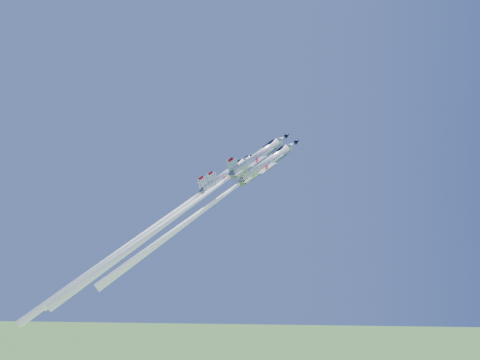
# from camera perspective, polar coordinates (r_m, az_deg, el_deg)

# --- Properties ---
(jet_lead) EXTENTS (38.45, 18.00, 37.08)m
(jet_lead) POSITION_cam_1_polar(r_m,az_deg,el_deg) (115.06, -3.34, -2.77)
(jet_lead) COLOR silver
(jet_left) EXTENTS (41.26, 18.98, 40.65)m
(jet_left) POSITION_cam_1_polar(r_m,az_deg,el_deg) (121.04, -8.08, -4.32)
(jet_left) COLOR silver
(jet_right) EXTENTS (41.21, 19.03, 40.41)m
(jet_right) POSITION_cam_1_polar(r_m,az_deg,el_deg) (107.40, -6.12, -3.29)
(jet_right) COLOR silver
(jet_slot) EXTENTS (40.32, 18.52, 39.81)m
(jet_slot) POSITION_cam_1_polar(r_m,az_deg,el_deg) (111.09, -9.61, -5.25)
(jet_slot) COLOR silver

